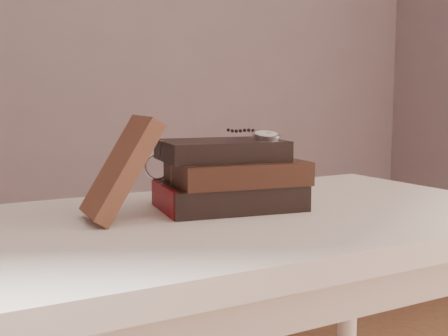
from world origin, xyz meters
TOP-DOWN VIEW (x-y plane):
  - table at (0.00, 0.35)m, footprint 1.00×0.60m
  - book_stack at (-0.02, 0.40)m, footprint 0.28×0.21m
  - journal at (-0.23, 0.40)m, footprint 0.13×0.13m
  - pocket_watch at (0.04, 0.38)m, footprint 0.06×0.16m
  - eyeglasses at (-0.09, 0.50)m, footprint 0.12×0.14m

SIDE VIEW (x-z plane):
  - table at x=0.00m, z-range 0.28..1.03m
  - book_stack at x=-0.02m, z-range 0.75..0.87m
  - eyeglasses at x=-0.09m, z-range 0.80..0.85m
  - journal at x=-0.23m, z-range 0.75..0.92m
  - pocket_watch at x=0.04m, z-range 0.87..0.89m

